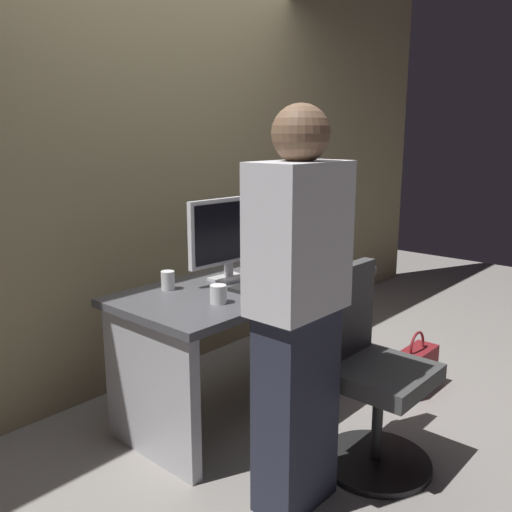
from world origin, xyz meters
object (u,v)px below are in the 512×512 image
at_px(mouse, 298,272).
at_px(cup_by_monitor, 168,280).
at_px(office_chair, 368,377).
at_px(monitor, 229,234).
at_px(book_stack, 282,256).
at_px(cell_phone, 325,269).
at_px(handbag, 415,369).
at_px(cup_near_keyboard, 218,294).
at_px(person_at_desk, 298,313).
at_px(keyboard, 263,283).
at_px(desk, 249,320).

xyz_separation_m(mouse, cup_by_monitor, (-0.69, 0.33, 0.03)).
xyz_separation_m(office_chair, monitor, (-0.00, 0.89, 0.56)).
bearing_deg(book_stack, cell_phone, -79.74).
height_order(cup_by_monitor, handbag, cup_by_monitor).
bearing_deg(monitor, office_chair, -89.79).
distance_m(cup_by_monitor, handbag, 1.60).
xyz_separation_m(cup_near_keyboard, cup_by_monitor, (-0.01, 0.36, 0.00)).
bearing_deg(monitor, book_stack, 2.00).
relative_size(cup_near_keyboard, book_stack, 0.43).
xyz_separation_m(book_stack, handbag, (0.35, -0.76, -0.65)).
relative_size(cup_near_keyboard, cell_phone, 0.62).
bearing_deg(mouse, cup_near_keyboard, -176.86).
height_order(person_at_desk, book_stack, person_at_desk).
xyz_separation_m(mouse, cup_near_keyboard, (-0.68, -0.04, 0.03)).
bearing_deg(monitor, cup_near_keyboard, -142.58).
bearing_deg(mouse, cup_by_monitor, 154.60).
xyz_separation_m(cup_near_keyboard, cell_phone, (0.88, -0.01, -0.04)).
height_order(person_at_desk, cup_by_monitor, person_at_desk).
xyz_separation_m(keyboard, cell_phone, (0.49, -0.06, -0.01)).
relative_size(office_chair, cup_near_keyboard, 10.53).
bearing_deg(monitor, keyboard, -77.44).
xyz_separation_m(person_at_desk, book_stack, (0.94, 0.84, -0.05)).
bearing_deg(cell_phone, desk, 172.57).
xyz_separation_m(office_chair, person_at_desk, (-0.46, 0.07, 0.41)).
bearing_deg(person_at_desk, cup_by_monitor, 83.47).
bearing_deg(person_at_desk, monitor, 60.95).
height_order(desk, cup_near_keyboard, cup_near_keyboard).
xyz_separation_m(monitor, book_stack, (0.49, 0.02, -0.21)).
relative_size(office_chair, cup_by_monitor, 9.61).
bearing_deg(cup_by_monitor, person_at_desk, -96.53).
xyz_separation_m(monitor, cup_near_keyboard, (-0.34, -0.26, -0.21)).
bearing_deg(handbag, cup_by_monitor, 144.76).
distance_m(cup_near_keyboard, handbag, 1.43).
bearing_deg(book_stack, cup_by_monitor, 174.29).
bearing_deg(keyboard, cell_phone, -9.27).
bearing_deg(mouse, cell_phone, -12.81).
height_order(keyboard, cell_phone, keyboard).
distance_m(person_at_desk, cell_phone, 1.14).
bearing_deg(office_chair, monitor, 90.21).
relative_size(person_at_desk, monitor, 3.03).
height_order(mouse, cell_phone, mouse).
xyz_separation_m(desk, person_at_desk, (-0.50, -0.71, 0.33)).
bearing_deg(desk, book_stack, 15.82).
height_order(book_stack, cell_phone, book_stack).
distance_m(office_chair, cup_by_monitor, 1.11).
bearing_deg(book_stack, cup_near_keyboard, -161.42).
xyz_separation_m(office_chair, book_stack, (0.49, 0.91, 0.36)).
xyz_separation_m(cup_by_monitor, cell_phone, (0.89, -0.37, -0.04)).
xyz_separation_m(person_at_desk, cell_phone, (1.00, 0.55, -0.10)).
distance_m(person_at_desk, book_stack, 1.26).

